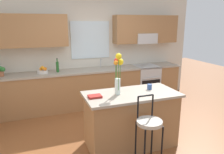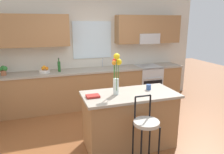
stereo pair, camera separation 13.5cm
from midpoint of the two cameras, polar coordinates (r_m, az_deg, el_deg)
name	(u,v)px [view 2 (the right image)]	position (r m, az deg, el deg)	size (l,w,h in m)	color
ground_plane	(119,138)	(4.04, 2.89, -15.83)	(14.00, 14.00, 0.00)	brown
back_wall_assembly	(93,44)	(5.42, -4.22, 8.81)	(5.60, 0.50, 2.70)	beige
counter_run	(96,87)	(5.35, -3.54, -2.68)	(4.56, 0.64, 0.92)	#996B42
sink_faucet	(103,62)	(5.40, -1.79, 4.01)	(0.02, 0.13, 0.23)	#B7BABC
oven_range	(147,83)	(5.83, 10.05, -1.50)	(0.60, 0.64, 0.92)	#B7BABC
kitchen_island	(129,119)	(3.65, 5.73, -11.14)	(1.53, 0.76, 0.92)	#996B42
bar_stool_near	(146,126)	(3.10, 10.31, -12.65)	(0.36, 0.36, 1.04)	black
flower_vase	(116,72)	(3.31, 2.34, 1.32)	(0.16, 0.17, 0.66)	silver
mug_ceramic	(149,87)	(3.70, 10.73, -2.66)	(0.08, 0.08, 0.09)	#33518C
cookbook	(93,96)	(3.29, -3.92, -5.10)	(0.20, 0.15, 0.03)	maroon
fruit_bowl_oranges	(45,70)	(5.07, -16.75, 1.70)	(0.24, 0.24, 0.16)	silver
bottle_olive_oil	(59,66)	(5.07, -13.13, 2.80)	(0.06, 0.06, 0.32)	#1E5923
potted_plant_small	(3,70)	(5.11, -26.20, 1.69)	(0.18, 0.12, 0.21)	#9E5B3D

